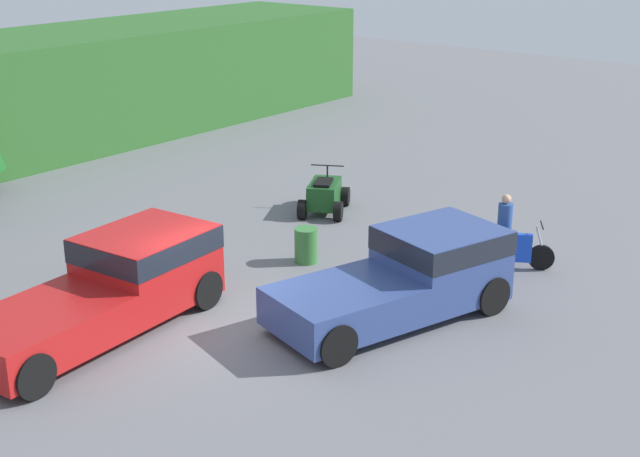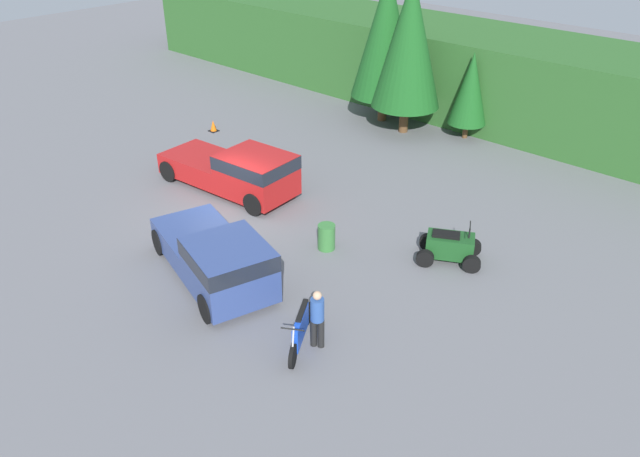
{
  "view_description": "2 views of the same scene",
  "coord_description": "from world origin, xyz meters",
  "views": [
    {
      "loc": [
        -12.05,
        -12.38,
        8.19
      ],
      "look_at": [
        3.95,
        0.49,
        0.95
      ],
      "focal_mm": 50.0,
      "sensor_mm": 36.0,
      "label": 1
    },
    {
      "loc": [
        15.69,
        -12.27,
        10.94
      ],
      "look_at": [
        3.95,
        0.49,
        0.95
      ],
      "focal_mm": 35.0,
      "sensor_mm": 36.0,
      "label": 2
    }
  ],
  "objects": [
    {
      "name": "ground_plane",
      "position": [
        0.0,
        0.0,
        0.0
      ],
      "size": [
        80.0,
        80.0,
        0.0
      ],
      "primitive_type": "plane",
      "color": "slate"
    },
    {
      "name": "pickup_truck_red",
      "position": [
        -1.4,
        1.68,
        0.96
      ],
      "size": [
        5.96,
        2.68,
        1.81
      ],
      "rotation": [
        0.0,
        0.0,
        0.08
      ],
      "color": "red",
      "rests_on": "ground_plane"
    },
    {
      "name": "pickup_truck_second",
      "position": [
        2.88,
        -2.84,
        0.96
      ],
      "size": [
        5.65,
        3.57,
        1.81
      ],
      "rotation": [
        0.0,
        0.0,
        -0.29
      ],
      "color": "#334784",
      "rests_on": "ground_plane"
    },
    {
      "name": "dirt_bike",
      "position": [
        6.61,
        -3.16,
        0.48
      ],
      "size": [
        1.38,
        2.12,
        1.17
      ],
      "rotation": [
        0.0,
        0.0,
        -1.02
      ],
      "color": "black",
      "rests_on": "ground_plane"
    },
    {
      "name": "quad_atv",
      "position": [
        7.27,
        3.0,
        0.5
      ],
      "size": [
        2.36,
        2.07,
        1.27
      ],
      "rotation": [
        0.0,
        0.0,
        0.51
      ],
      "color": "black",
      "rests_on": "ground_plane"
    },
    {
      "name": "rider_person",
      "position": [
        6.99,
        -2.92,
        0.95
      ],
      "size": [
        0.49,
        0.49,
        1.75
      ],
      "rotation": [
        0.0,
        0.0,
        -1.08
      ],
      "color": "black",
      "rests_on": "ground_plane"
    },
    {
      "name": "steel_barrel",
      "position": [
        3.88,
        0.88,
        0.44
      ],
      "size": [
        0.58,
        0.58,
        0.88
      ],
      "color": "#387A38",
      "rests_on": "ground_plane"
    }
  ]
}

